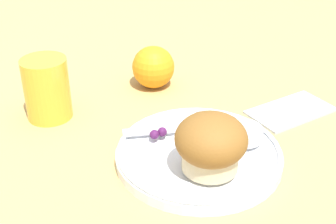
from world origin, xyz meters
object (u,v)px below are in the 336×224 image
Objects in this scene: muffin at (211,143)px; butter_knife at (187,128)px; juice_glass at (47,89)px; orange_fruit at (153,67)px.

muffin is 0.10m from butter_knife.
muffin is 0.93× the size of juice_glass.
muffin is at bearing -65.96° from juice_glass.
juice_glass is (-0.19, -0.00, 0.01)m from orange_fruit.
butter_knife is (0.03, 0.09, -0.03)m from muffin.
juice_glass reaches higher than muffin.
orange_fruit is at bearing 1.48° from juice_glass.
juice_glass is at bearing 152.95° from butter_knife.
butter_knife is 2.38× the size of orange_fruit.
muffin is 0.27m from orange_fruit.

